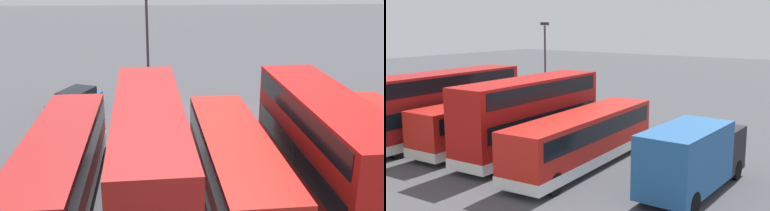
# 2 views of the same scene
# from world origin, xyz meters

# --- Properties ---
(ground_plane) EXTENTS (140.00, 140.00, 0.00)m
(ground_plane) POSITION_xyz_m (0.00, 0.00, 0.00)
(ground_plane) COLOR #47474C
(bus_double_decker_second) EXTENTS (3.18, 11.01, 4.55)m
(bus_double_decker_second) POSITION_xyz_m (-3.49, 11.51, 2.45)
(bus_double_decker_second) COLOR #B71411
(bus_double_decker_second) RESTS_ON ground
(bus_single_deck_third) EXTENTS (3.15, 11.17, 2.95)m
(bus_single_deck_third) POSITION_xyz_m (0.08, 11.46, 1.62)
(bus_single_deck_third) COLOR red
(bus_single_deck_third) RESTS_ON ground
(bus_double_decker_fourth) EXTENTS (3.30, 12.16, 4.55)m
(bus_double_decker_fourth) POSITION_xyz_m (3.51, 12.10, 2.45)
(bus_double_decker_fourth) COLOR #A51919
(bus_double_decker_fourth) RESTS_ON ground
(bus_single_deck_fifth) EXTENTS (2.98, 11.58, 2.95)m
(bus_single_deck_fifth) POSITION_xyz_m (7.23, 10.99, 1.62)
(bus_single_deck_fifth) COLOR #A51919
(bus_single_deck_fifth) RESTS_ON ground
(car_hatchback_silver) EXTENTS (3.23, 4.44, 1.43)m
(car_hatchback_silver) POSITION_xyz_m (8.88, -0.70, 0.70)
(car_hatchback_silver) COLOR #1E479E
(car_hatchback_silver) RESTS_ON ground
(lamp_post_tall) EXTENTS (0.70, 0.30, 7.75)m
(lamp_post_tall) POSITION_xyz_m (3.95, 1.16, 4.55)
(lamp_post_tall) COLOR #38383D
(lamp_post_tall) RESTS_ON ground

